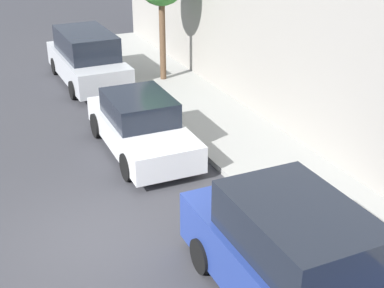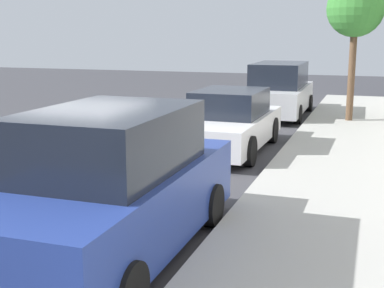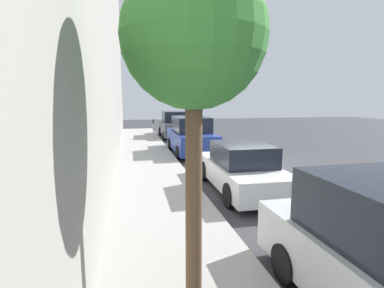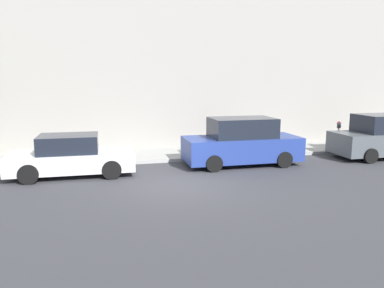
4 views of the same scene
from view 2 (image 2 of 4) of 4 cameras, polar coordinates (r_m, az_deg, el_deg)
name	(u,v)px [view 2 (image 2 of 4)]	position (r m, az deg, el deg)	size (l,w,h in m)	color
ground_plane	(80,179)	(11.16, -11.82, -3.69)	(60.00, 60.00, 0.00)	#38383D
sidewalk	(323,199)	(9.68, 13.78, -5.71)	(2.67, 32.00, 0.15)	#9E9E99
parked_suv_second	(111,188)	(7.09, -8.60, -4.68)	(2.08, 4.80, 1.98)	navy
parked_sedan_third	(229,123)	(13.44, 3.99, 2.29)	(1.92, 4.52, 1.54)	silver
parked_minivan_fourth	(279,90)	(19.43, 9.27, 5.68)	(2.02, 4.93, 1.90)	#B7BABF
street_tree	(355,10)	(17.94, 17.03, 13.52)	(1.79, 1.79, 4.43)	brown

